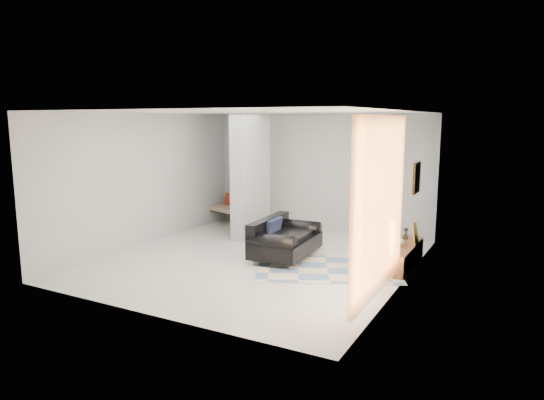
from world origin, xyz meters
The scene contains 17 objects.
floor centered at (0.00, 0.00, 0.00)m, with size 6.00×6.00×0.00m, color beige.
ceiling centered at (0.00, 0.00, 2.80)m, with size 6.00×6.00×0.00m, color white.
wall_back centered at (0.00, 3.00, 1.40)m, with size 6.00×6.00×0.00m, color #B3B6B8.
wall_front centered at (0.00, -3.00, 1.40)m, with size 6.00×6.00×0.00m, color #B3B6B8.
wall_left centered at (-2.75, 0.00, 1.40)m, with size 6.00×6.00×0.00m, color #B3B6B8.
wall_right centered at (2.75, 0.00, 1.40)m, with size 6.00×6.00×0.00m, color #B3B6B8.
partition_column centered at (-1.10, 1.60, 1.40)m, with size 0.35×1.20×2.80m, color #A8ADB0.
hallway_door centered at (-2.10, 2.96, 1.02)m, with size 0.85×0.06×2.04m, color white.
curtain centered at (2.67, -1.15, 1.45)m, with size 2.55×2.55×0.00m, color #F38A40.
wall_art centered at (2.72, 0.90, 1.65)m, with size 0.04×0.45×0.55m, color #311D0D.
media_console centered at (2.52, 0.90, 0.21)m, with size 0.45×1.64×0.80m.
loveseat centered at (0.33, 0.41, 0.35)m, with size 1.04×1.68×0.76m.
daybed centered at (-1.92, 2.48, 0.42)m, with size 1.87×1.18×0.77m.
area_rug centered at (1.38, 0.12, 0.01)m, with size 2.51×1.67×0.01m, color beige.
cylinder_lamp centered at (2.50, 0.19, 0.68)m, with size 0.10×0.10×0.57m, color silver.
bronze_figurine centered at (2.47, 1.40, 0.51)m, with size 0.11×0.11×0.22m, color #322516, non-canonical shape.
vase centered at (2.47, 0.85, 0.50)m, with size 0.20×0.20×0.20m, color silver.
Camera 1 is at (4.48, -7.79, 2.67)m, focal length 32.00 mm.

